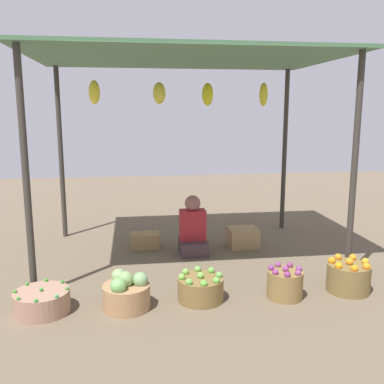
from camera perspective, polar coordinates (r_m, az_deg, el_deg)
name	(u,v)px	position (r m, az deg, el deg)	size (l,w,h in m)	color
ground_plane	(186,254)	(5.75, -0.82, -8.25)	(14.00, 14.00, 0.00)	brown
market_stall_structure	(185,71)	(5.47, -0.91, 15.77)	(3.72, 2.46, 2.54)	#38332D
vendor_person	(193,231)	(5.73, 0.11, -5.22)	(0.36, 0.44, 0.78)	#433238
basket_green_chilies	(42,301)	(4.40, -19.34, -13.59)	(0.52, 0.52, 0.24)	#A07660
basket_cabbages	(126,293)	(4.27, -8.74, -13.15)	(0.45, 0.45, 0.37)	#A17850
basket_green_apples	(200,288)	(4.40, 1.14, -12.69)	(0.46, 0.46, 0.29)	brown
basket_purple_onions	(285,284)	(4.55, 12.27, -11.82)	(0.36, 0.36, 0.34)	olive
basket_oranges	(348,277)	(4.88, 20.11, -10.56)	(0.44, 0.44, 0.36)	brown
wooden_crate_near_vendor	(243,237)	(6.07, 6.81, -6.02)	(0.40, 0.36, 0.26)	#9D7D53
wooden_crate_stacked_rear	(145,240)	(6.01, -6.28, -6.43)	(0.39, 0.25, 0.21)	olive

